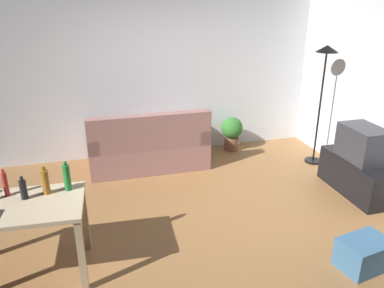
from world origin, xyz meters
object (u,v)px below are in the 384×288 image
at_px(tv_stand, 357,176).
at_px(bottle_dark, 23,189).
at_px(storage_box, 364,254).
at_px(bottle_red, 5,184).
at_px(bottle_green, 67,177).
at_px(bottle_amber, 45,182).
at_px(potted_plant, 232,131).
at_px(torchiere_lamp, 324,73).
at_px(couch, 148,148).
at_px(tv, 363,143).
at_px(desk, 15,216).

xyz_separation_m(tv_stand, bottle_dark, (-3.97, -0.49, 0.62)).
height_order(storage_box, bottle_red, bottle_red).
distance_m(tv_stand, bottle_green, 3.68).
bearing_deg(bottle_dark, bottle_amber, 14.44).
xyz_separation_m(potted_plant, bottle_dark, (-2.90, -2.32, 0.52)).
bearing_deg(storage_box, torchiere_lamp, 69.01).
relative_size(couch, tv, 2.93).
xyz_separation_m(torchiere_lamp, bottle_red, (-4.14, -1.40, -0.54)).
relative_size(desk, bottle_red, 4.69).
relative_size(desk, bottle_green, 4.24).
height_order(tv, bottle_green, bottle_green).
height_order(desk, bottle_green, bottle_green).
xyz_separation_m(torchiere_lamp, potted_plant, (-1.08, 0.81, -1.08)).
relative_size(tv, bottle_dark, 2.72).
distance_m(bottle_red, bottle_dark, 0.20).
relative_size(potted_plant, bottle_amber, 2.07).
height_order(torchiere_lamp, bottle_amber, torchiere_lamp).
bearing_deg(bottle_amber, bottle_red, 170.26).
relative_size(desk, bottle_amber, 4.49).
relative_size(potted_plant, bottle_green, 1.96).
bearing_deg(bottle_green, potted_plant, 41.80).
bearing_deg(bottle_dark, tv, 7.04).
bearing_deg(potted_plant, tv, -59.47).
distance_m(couch, tv_stand, 2.96).
bearing_deg(bottle_dark, couch, 54.53).
relative_size(torchiere_lamp, bottle_amber, 6.57).
bearing_deg(torchiere_lamp, couch, 168.86).
distance_m(desk, storage_box, 3.28).
bearing_deg(torchiere_lamp, bottle_green, -158.18).
distance_m(storage_box, bottle_amber, 3.11).
bearing_deg(tv, bottle_amber, 96.67).
bearing_deg(torchiere_lamp, potted_plant, 142.96).
height_order(tv, storage_box, tv).
xyz_separation_m(tv_stand, storage_box, (-0.90, -1.32, -0.09)).
relative_size(torchiere_lamp, bottle_green, 6.21).
relative_size(bottle_red, bottle_dark, 1.19).
bearing_deg(bottle_red, storage_box, -16.18).
xyz_separation_m(couch, bottle_dark, (-1.43, -2.01, 0.55)).
relative_size(potted_plant, bottle_red, 2.16).
bearing_deg(bottle_green, storage_box, -18.49).
bearing_deg(couch, tv_stand, 149.12).
xyz_separation_m(tv, storage_box, (-0.90, -1.32, -0.55)).
xyz_separation_m(tv_stand, potted_plant, (-1.08, 1.83, 0.09)).
bearing_deg(couch, bottle_green, 61.46).
distance_m(tv_stand, bottle_amber, 3.86).
xyz_separation_m(tv_stand, torchiere_lamp, (0.00, 1.02, 1.17)).
bearing_deg(storage_box, bottle_dark, 164.88).
xyz_separation_m(potted_plant, bottle_red, (-3.06, -2.21, 0.55)).
height_order(couch, storage_box, couch).
height_order(bottle_red, bottle_dark, bottle_red).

